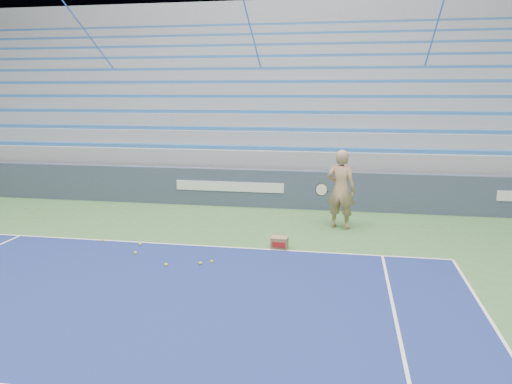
% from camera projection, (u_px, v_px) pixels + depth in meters
% --- Properties ---
extents(sponsor_barrier, '(30.00, 0.32, 1.10)m').
position_uv_depth(sponsor_barrier, '(231.00, 187.00, 14.67)').
color(sponsor_barrier, '#3A4459').
rests_on(sponsor_barrier, ground).
extents(bleachers, '(31.00, 9.15, 7.30)m').
position_uv_depth(bleachers, '(263.00, 116.00, 19.83)').
color(bleachers, '#93969B').
rests_on(bleachers, ground).
extents(tennis_player, '(1.01, 0.94, 1.94)m').
position_uv_depth(tennis_player, '(341.00, 189.00, 12.16)').
color(tennis_player, tan).
rests_on(tennis_player, ground).
extents(ball_box, '(0.36, 0.29, 0.26)m').
position_uv_depth(ball_box, '(280.00, 243.00, 10.67)').
color(ball_box, olive).
rests_on(ball_box, ground).
extents(tennis_ball_0, '(0.07, 0.07, 0.07)m').
position_uv_depth(tennis_ball_0, '(135.00, 253.00, 10.33)').
color(tennis_ball_0, yellow).
rests_on(tennis_ball_0, ground).
extents(tennis_ball_1, '(0.07, 0.07, 0.07)m').
position_uv_depth(tennis_ball_1, '(200.00, 263.00, 9.70)').
color(tennis_ball_1, yellow).
rests_on(tennis_ball_1, ground).
extents(tennis_ball_2, '(0.07, 0.07, 0.07)m').
position_uv_depth(tennis_ball_2, '(166.00, 265.00, 9.62)').
color(tennis_ball_2, yellow).
rests_on(tennis_ball_2, ground).
extents(tennis_ball_3, '(0.07, 0.07, 0.07)m').
position_uv_depth(tennis_ball_3, '(102.00, 240.00, 11.18)').
color(tennis_ball_3, yellow).
rests_on(tennis_ball_3, ground).
extents(tennis_ball_4, '(0.07, 0.07, 0.07)m').
position_uv_depth(tennis_ball_4, '(212.00, 262.00, 9.79)').
color(tennis_ball_4, yellow).
rests_on(tennis_ball_4, ground).
extents(tennis_ball_5, '(0.07, 0.07, 0.07)m').
position_uv_depth(tennis_ball_5, '(140.00, 244.00, 10.91)').
color(tennis_ball_5, yellow).
rests_on(tennis_ball_5, ground).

